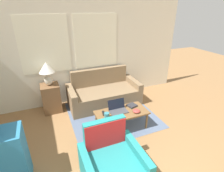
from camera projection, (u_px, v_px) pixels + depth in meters
wall_back at (75, 53)px, 4.30m from camera, size 5.88×0.06×2.60m
rug at (112, 114)px, 4.16m from camera, size 1.91×1.86×0.01m
couch at (103, 94)px, 4.56m from camera, size 1.80×0.84×0.87m
armchair at (112, 166)px, 2.52m from camera, size 0.84×0.79×0.87m
side_table at (51, 98)px, 4.19m from camera, size 0.41×0.41×0.69m
table_lamp at (47, 70)px, 3.90m from camera, size 0.34×0.34×0.55m
coffee_table at (122, 114)px, 3.56m from camera, size 1.06×0.51×0.40m
laptop at (118, 109)px, 3.55m from camera, size 0.36×0.27×0.22m
cup_navy at (107, 115)px, 3.33m from camera, size 0.10×0.10×0.11m
snack_bowl at (136, 111)px, 3.52m from camera, size 0.15×0.15×0.06m
book_red at (132, 106)px, 3.73m from camera, size 0.21×0.21×0.04m
tv_remote at (104, 113)px, 3.48m from camera, size 0.08×0.16×0.02m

